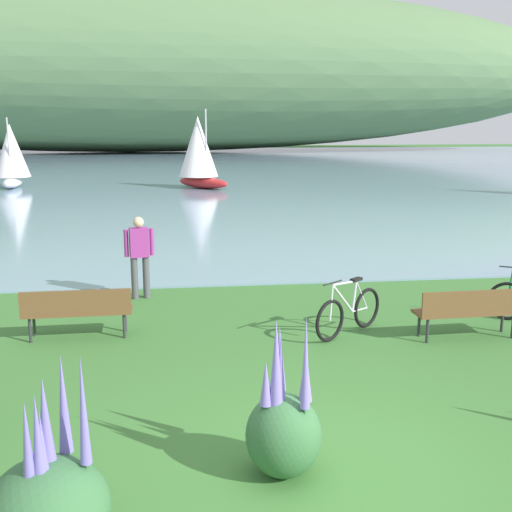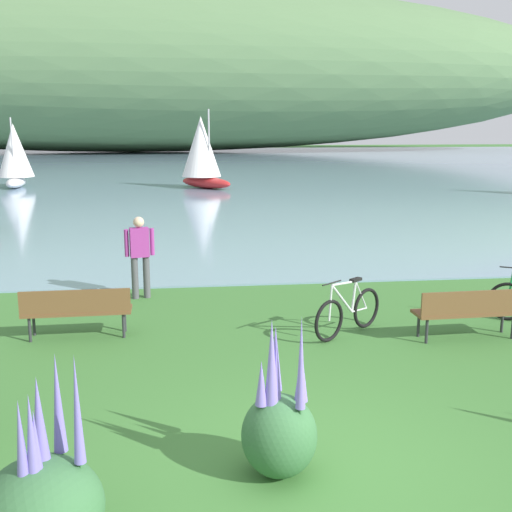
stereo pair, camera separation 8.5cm
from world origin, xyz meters
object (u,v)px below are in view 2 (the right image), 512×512
object	(u,v)px
person_at_shoreline	(140,252)
sailboat_mid_bay	(15,155)
park_bench_near_camera	(77,308)
bicycle_beside_path	(348,312)
park_bench_further_along	(469,309)
sailboat_nearest_to_shore	(202,151)

from	to	relation	value
person_at_shoreline	sailboat_mid_bay	size ratio (longest dim) A/B	0.44
park_bench_near_camera	bicycle_beside_path	xyz separation A→B (m)	(4.59, -0.35, -0.12)
park_bench_further_along	sailboat_mid_bay	world-z (taller)	sailboat_mid_bay
park_bench_near_camera	person_at_shoreline	world-z (taller)	person_at_shoreline
bicycle_beside_path	person_at_shoreline	distance (m)	4.63
person_at_shoreline	sailboat_mid_bay	xyz separation A→B (m)	(-8.42, 24.10, 0.88)
sailboat_mid_bay	park_bench_near_camera	bearing A→B (deg)	-74.19
sailboat_mid_bay	person_at_shoreline	bearing A→B (deg)	-70.75
sailboat_nearest_to_shore	sailboat_mid_bay	size ratio (longest dim) A/B	1.11
park_bench_further_along	sailboat_nearest_to_shore	world-z (taller)	sailboat_nearest_to_shore
person_at_shoreline	sailboat_mid_bay	distance (m)	25.54
bicycle_beside_path	sailboat_nearest_to_shore	size ratio (longest dim) A/B	0.33
park_bench_near_camera	person_at_shoreline	bearing A→B (deg)	69.24
park_bench_near_camera	park_bench_further_along	world-z (taller)	same
bicycle_beside_path	sailboat_mid_bay	xyz separation A→B (m)	(-12.09, 26.85, 1.46)
bicycle_beside_path	sailboat_nearest_to_shore	xyz separation A→B (m)	(-1.66, 25.09, 1.66)
park_bench_further_along	sailboat_mid_bay	size ratio (longest dim) A/B	0.47
park_bench_further_along	person_at_shoreline	bearing A→B (deg)	150.08
sailboat_nearest_to_shore	sailboat_mid_bay	xyz separation A→B (m)	(-10.43, 1.76, -0.21)
person_at_shoreline	park_bench_near_camera	bearing A→B (deg)	-110.76
park_bench_further_along	bicycle_beside_path	bearing A→B (deg)	166.11
person_at_shoreline	sailboat_nearest_to_shore	world-z (taller)	sailboat_nearest_to_shore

